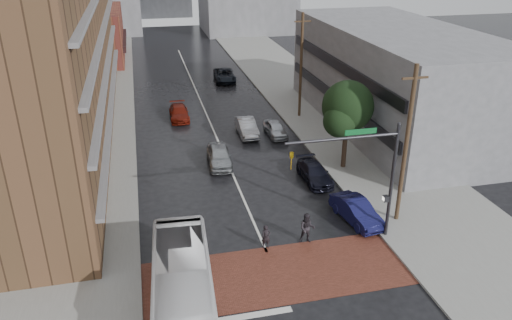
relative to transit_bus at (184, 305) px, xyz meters
name	(u,v)px	position (x,y,z in m)	size (l,w,h in m)	color
ground	(279,280)	(5.13, 2.69, -1.59)	(160.00, 160.00, 0.00)	black
crosswalk	(276,274)	(5.13, 3.19, -1.58)	(14.00, 5.00, 0.02)	brown
sidewalk_west	(85,129)	(-6.37, 27.69, -1.51)	(9.00, 90.00, 0.15)	gray
sidewalk_east	(321,111)	(16.63, 27.69, -1.51)	(9.00, 90.00, 0.15)	gray
storefront_west	(93,35)	(-6.87, 56.69, 1.91)	(8.00, 16.00, 7.00)	brown
building_east	(395,78)	(21.63, 22.69, 2.91)	(11.00, 26.00, 9.00)	gray
street_tree	(348,109)	(13.65, 14.73, 3.15)	(4.20, 4.10, 6.90)	#332319
signal_mast	(370,167)	(10.98, 5.19, 3.15)	(6.50, 0.30, 7.20)	#2D2D33
utility_pole_near	(406,145)	(13.93, 6.69, 3.55)	(1.60, 0.26, 10.00)	#473321
utility_pole_far	(301,65)	(13.93, 26.69, 3.55)	(1.60, 0.26, 10.00)	#473321
transit_bus	(184,305)	(0.00, 0.00, 0.00)	(2.66, 11.39, 3.17)	silver
pedestrian_a	(266,237)	(5.20, 5.69, -0.86)	(0.53, 0.35, 1.45)	black
pedestrian_b	(307,228)	(7.66, 5.69, -0.65)	(0.91, 0.71, 1.88)	#262127
car_travel_a	(219,156)	(4.44, 17.43, -0.83)	(1.79, 4.45, 1.51)	#A2A6A9
car_travel_b	(247,127)	(7.89, 23.22, -0.87)	(1.52, 4.35, 1.43)	#B8BAC0
car_travel_c	(179,113)	(2.38, 28.76, -0.95)	(1.79, 4.40, 1.28)	maroon
suv_travel	(224,75)	(9.05, 41.28, -0.86)	(2.41, 5.22, 1.45)	black
car_parked_near	(356,211)	(11.43, 7.24, -0.87)	(1.51, 4.32, 1.42)	#131443
car_parked_mid	(314,173)	(10.74, 13.14, -0.96)	(1.76, 4.33, 1.26)	black
car_parked_far	(275,129)	(10.33, 22.40, -0.93)	(1.54, 3.82, 1.30)	#B7BABF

